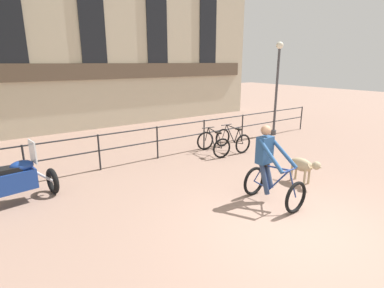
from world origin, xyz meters
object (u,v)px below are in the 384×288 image
cyclist_with_bike (270,169)px  parked_bicycle_near_lamp (213,144)px  parked_bicycle_mid_left (232,140)px  parked_motorcycle (13,180)px  street_lamp (277,84)px  dog (303,165)px

cyclist_with_bike → parked_bicycle_near_lamp: cyclist_with_bike is taller
cyclist_with_bike → parked_bicycle_near_lamp: size_ratio=1.43×
cyclist_with_bike → parked_bicycle_mid_left: 4.09m
cyclist_with_bike → parked_bicycle_near_lamp: 3.71m
parked_motorcycle → parked_bicycle_near_lamp: (5.86, 0.38, -0.20)m
parked_motorcycle → street_lamp: (9.74, 1.05, 1.58)m
parked_bicycle_near_lamp → parked_bicycle_mid_left: bearing=-172.6°
parked_motorcycle → cyclist_with_bike: bearing=-131.7°
cyclist_with_bike → street_lamp: 6.73m
parked_bicycle_near_lamp → parked_bicycle_mid_left: size_ratio=1.06×
parked_bicycle_near_lamp → street_lamp: (3.87, 0.67, 1.78)m
cyclist_with_bike → dog: (1.52, 0.19, -0.29)m
parked_bicycle_mid_left → street_lamp: size_ratio=0.29×
parked_motorcycle → parked_bicycle_near_lamp: bearing=-94.2°
parked_bicycle_near_lamp → parked_bicycle_mid_left: same height
parked_bicycle_mid_left → street_lamp: bearing=-166.9°
cyclist_with_bike → dog: 1.56m
cyclist_with_bike → street_lamp: (5.13, 4.14, 1.38)m
dog → parked_bicycle_mid_left: parked_bicycle_mid_left is taller
dog → street_lamp: (3.61, 3.95, 1.67)m
dog → street_lamp: size_ratio=0.28×
parked_bicycle_near_lamp → street_lamp: size_ratio=0.31×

